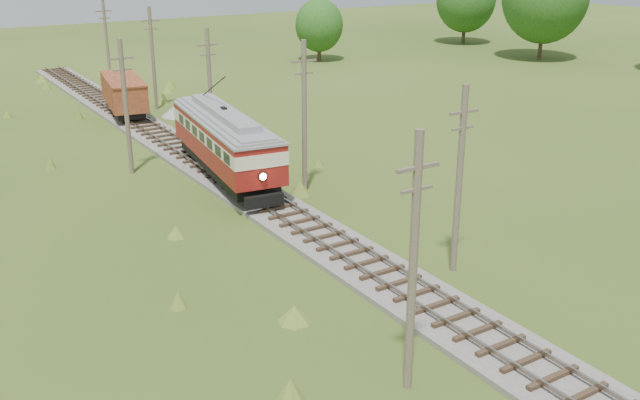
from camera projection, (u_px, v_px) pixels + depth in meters
railbed_main at (235, 183)px, 43.70m from camera, size 3.60×96.00×0.57m
streetcar at (225, 138)px, 43.71m from camera, size 4.86×13.56×6.14m
gondola at (124, 93)px, 59.86m from camera, size 4.19×8.94×2.85m
gravel_pile at (182, 109)px, 61.04m from camera, size 3.33×3.53×1.21m
utility_pole_r_2 at (459, 179)px, 31.19m from camera, size 1.60×0.30×8.60m
utility_pole_r_3 at (304, 116)px, 41.39m from camera, size 1.60×0.30×9.00m
utility_pole_r_4 at (210, 85)px, 51.72m from camera, size 1.60×0.30×8.40m
utility_pole_r_5 at (153, 57)px, 62.16m from camera, size 1.60×0.30×8.90m
utility_pole_r_6 at (107, 42)px, 72.42m from camera, size 1.60×0.30×8.70m
utility_pole_l_a at (413, 263)px, 22.60m from camera, size 1.60×0.30×9.00m
utility_pole_l_b at (126, 106)px, 44.75m from camera, size 1.60×0.30×8.60m
tree_mid_b at (319, 25)px, 87.47m from camera, size 5.88×5.88×7.57m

